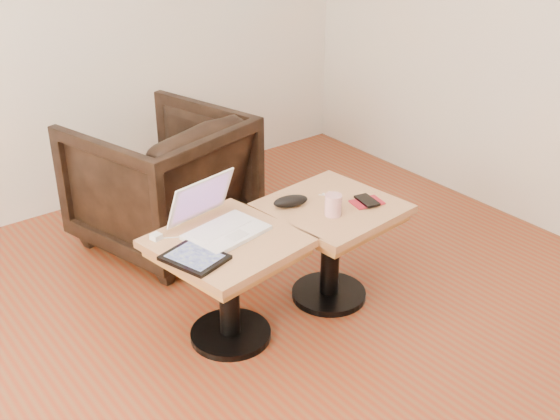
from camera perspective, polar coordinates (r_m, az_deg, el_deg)
room_shell at (r=2.15m, az=-1.66°, el=9.87°), size 4.52×4.52×2.71m
side_table_left at (r=3.07m, az=-4.25°, el=-4.47°), size 0.64×0.64×0.51m
side_table_right at (r=3.35m, az=4.18°, el=-1.52°), size 0.62×0.62×0.51m
laptop at (r=3.05m, az=-5.07°, el=-0.90°), size 0.38×0.37×0.23m
tablet at (r=2.86m, az=-6.95°, el=-3.86°), size 0.25×0.28×0.02m
charging_adapter at (r=3.03m, az=-10.04°, el=-2.15°), size 0.05×0.05×0.03m
glasses_case at (r=3.26m, az=0.87°, el=0.73°), size 0.18×0.12×0.05m
striped_cup at (r=3.18m, az=4.35°, el=0.41°), size 0.09×0.09×0.10m
earbuds_tangle at (r=3.37m, az=4.03°, el=1.24°), size 0.07×0.06×0.01m
phone_on_sleeve at (r=3.32m, az=7.08°, el=0.70°), size 0.16×0.14×0.02m
armchair at (r=3.91m, az=-9.63°, el=2.35°), size 0.98×1.00×0.75m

